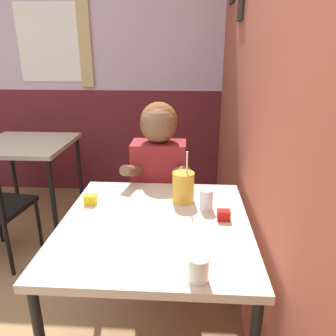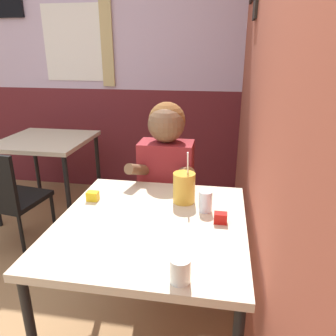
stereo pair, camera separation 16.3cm
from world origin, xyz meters
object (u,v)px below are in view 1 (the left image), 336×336
Objects in this scene: main_table at (155,234)px; person_seated at (159,185)px; cocktail_pitcher at (183,187)px; background_table at (26,151)px.

main_table is 0.62m from person_seated.
person_seated reaches higher than main_table.
person_seated is 4.25× the size of cocktail_pitcher.
main_table is 1.83m from background_table.
background_table is 1.78m from cocktail_pitcher.
background_table is 2.74× the size of cocktail_pitcher.
person_seated reaches higher than background_table.
background_table is at bearing 142.16° from cocktail_pitcher.
person_seated is at bearing -29.52° from background_table.
main_table is at bearing -86.82° from person_seated.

